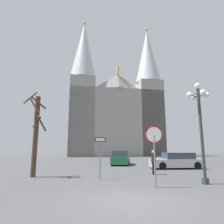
# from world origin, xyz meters

# --- Properties ---
(ground_plane) EXTENTS (120.00, 120.00, 0.00)m
(ground_plane) POSITION_xyz_m (0.00, 0.00, 0.00)
(ground_plane) COLOR #424244
(cathedral) EXTENTS (22.66, 15.51, 32.29)m
(cathedral) POSITION_xyz_m (2.79, 40.10, 10.48)
(cathedral) COLOR gray
(cathedral) RESTS_ON ground
(stop_sign) EXTENTS (0.82, 0.16, 2.87)m
(stop_sign) POSITION_xyz_m (1.54, 2.32, 2.03)
(stop_sign) COLOR slate
(stop_sign) RESTS_ON ground
(one_way_arrow_sign) EXTENTS (0.67, 0.07, 2.45)m
(one_way_arrow_sign) POSITION_xyz_m (-1.03, 4.92, 1.58)
(one_way_arrow_sign) COLOR slate
(one_way_arrow_sign) RESTS_ON ground
(street_lamp) EXTENTS (1.30, 1.30, 5.38)m
(street_lamp) POSITION_xyz_m (4.34, 3.03, 3.40)
(street_lamp) COLOR #2D3833
(street_lamp) RESTS_ON ground
(bare_tree) EXTENTS (1.48, 1.48, 5.79)m
(bare_tree) POSITION_xyz_m (-5.26, 6.12, 2.84)
(bare_tree) COLOR #473323
(bare_tree) RESTS_ON ground
(parked_car_near_green) EXTENTS (2.63, 4.74, 1.55)m
(parked_car_near_green) POSITION_xyz_m (1.38, 15.10, 0.72)
(parked_car_near_green) COLOR #1E5B38
(parked_car_near_green) RESTS_ON ground
(parked_car_far_silver) EXTENTS (4.55, 1.90, 1.40)m
(parked_car_far_silver) POSITION_xyz_m (5.87, 10.49, 0.66)
(parked_car_far_silver) COLOR #B7B7BC
(parked_car_far_silver) RESTS_ON ground
(pedestrian_walking) EXTENTS (0.32, 0.32, 1.65)m
(pedestrian_walking) POSITION_xyz_m (2.72, 6.73, 0.99)
(pedestrian_walking) COLOR black
(pedestrian_walking) RESTS_ON ground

